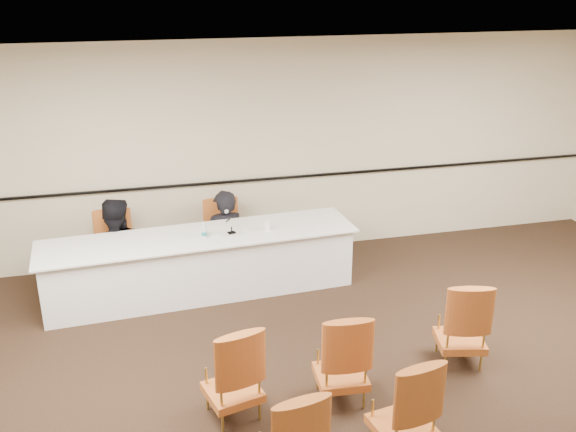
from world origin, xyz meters
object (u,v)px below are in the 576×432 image
object	(u,v)px
panelist_main	(225,247)
coffee_cup	(267,226)
panelist_main_chair	(225,237)
aud_chair_back_mid	(403,404)
panelist_second_chair	(115,250)
panel_table	(201,264)
water_bottle	(204,230)
panelist_second	(116,259)
aud_chair_front_mid	(341,356)
drinking_glass	(202,232)
microphone	(231,223)
aud_chair_front_left	(232,370)
aud_chair_front_right	(462,321)

from	to	relation	value
panelist_main	coffee_cup	xyz separation A→B (m)	(0.45, -0.63, 0.51)
panelist_main_chair	aud_chair_back_mid	xyz separation A→B (m)	(0.87, -3.88, 0.00)
panelist_second_chair	aud_chair_back_mid	xyz separation A→B (m)	(2.29, -3.79, 0.00)
panel_table	water_bottle	world-z (taller)	water_bottle
panelist_second	aud_chair_front_mid	distance (m)	3.61
panelist_main_chair	drinking_glass	bearing A→B (deg)	-123.66
microphone	aud_chair_front_left	size ratio (longest dim) A/B	0.29
aud_chair_front_mid	aud_chair_front_right	xyz separation A→B (m)	(1.39, 0.29, 0.00)
aud_chair_back_mid	panelist_main_chair	bearing A→B (deg)	92.74
panelist_second	aud_chair_front_right	world-z (taller)	panelist_second
panelist_second	panelist_second_chair	world-z (taller)	panelist_second
water_bottle	panel_table	bearing A→B (deg)	117.69
panelist_second	drinking_glass	distance (m)	1.27
microphone	drinking_glass	bearing A→B (deg)	164.70
panelist_main_chair	aud_chair_front_mid	distance (m)	3.13
panelist_main	panelist_second	distance (m)	1.42
panelist_second	panelist_second_chair	distance (m)	0.12
panelist_main	water_bottle	distance (m)	0.95
coffee_cup	aud_chair_front_left	bearing A→B (deg)	-109.61
panel_table	aud_chair_front_mid	world-z (taller)	aud_chair_front_mid
panelist_main_chair	panelist_second_chair	xyz separation A→B (m)	(-1.42, -0.09, 0.00)
microphone	aud_chair_front_right	xyz separation A→B (m)	(1.99, -2.16, -0.44)
water_bottle	coffee_cup	distance (m)	0.80
aud_chair_front_left	water_bottle	bearing A→B (deg)	74.58
panel_table	panelist_second_chair	bearing A→B (deg)	150.09
aud_chair_front_left	panelist_second	bearing A→B (deg)	94.90
panelist_main_chair	drinking_glass	size ratio (longest dim) A/B	9.50
coffee_cup	aud_chair_front_mid	world-z (taller)	aud_chair_front_mid
drinking_glass	aud_chair_front_right	xyz separation A→B (m)	(2.35, -2.17, -0.35)
panel_table	coffee_cup	distance (m)	0.96
panelist_second_chair	water_bottle	size ratio (longest dim) A/B	4.54
aud_chair_front_mid	aud_chair_back_mid	xyz separation A→B (m)	(0.27, -0.80, 0.00)
coffee_cup	panelist_main	bearing A→B (deg)	125.48
aud_chair_front_right	aud_chair_front_left	bearing A→B (deg)	-160.40
panelist_main	aud_chair_back_mid	world-z (taller)	panelist_main
panelist_second_chair	aud_chair_front_mid	xyz separation A→B (m)	(2.02, -2.99, 0.00)
panelist_second	water_bottle	world-z (taller)	panelist_second
panelist_second_chair	drinking_glass	bearing A→B (deg)	-30.03
panel_table	microphone	bearing A→B (deg)	-8.25
microphone	coffee_cup	xyz separation A→B (m)	(0.45, -0.00, -0.08)
microphone	aud_chair_front_right	bearing A→B (deg)	-60.55
water_bottle	aud_chair_front_left	bearing A→B (deg)	-91.71
panelist_second	aud_chair_front_left	xyz separation A→B (m)	(1.00, -2.98, 0.12)
microphone	panelist_second	bearing A→B (deg)	145.80
aud_chair_front_left	aud_chair_front_mid	world-z (taller)	same
panelist_main_chair	aud_chair_front_mid	size ratio (longest dim) A/B	1.00
coffee_cup	panelist_second	bearing A→B (deg)	163.70
panelist_main	water_bottle	bearing A→B (deg)	54.28
panel_table	panelist_main_chair	size ratio (longest dim) A/B	4.07
panelist_second	aud_chair_front_left	distance (m)	3.14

